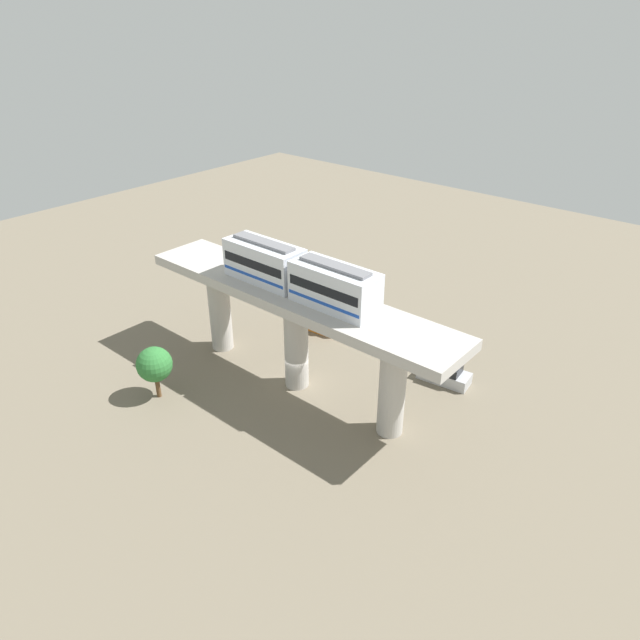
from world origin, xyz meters
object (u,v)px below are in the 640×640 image
parked_car_yellow (301,297)px  tree_near_viaduct (154,365)px  parked_car_orange (319,322)px  parked_car_silver (445,373)px  train (298,274)px

parked_car_yellow → tree_near_viaduct: (19.32, 2.38, 2.23)m
parked_car_orange → tree_near_viaduct: bearing=-15.2°
parked_car_silver → parked_car_orange: 13.58m
parked_car_silver → parked_car_orange: same height
parked_car_silver → parked_car_orange: (0.04, -13.58, 0.00)m
parked_car_silver → tree_near_viaduct: size_ratio=1.00×
train → tree_near_viaduct: train is taller
train → parked_car_orange: 13.27m
parked_car_yellow → parked_car_orange: bearing=65.9°
parked_car_silver → tree_near_viaduct: bearing=-51.7°
train → parked_car_silver: train is taller
train → parked_car_yellow: train is taller
train → parked_car_orange: (-8.15, -4.99, -9.21)m
parked_car_yellow → tree_near_viaduct: bearing=13.0°
parked_car_silver → train: bearing=-53.8°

